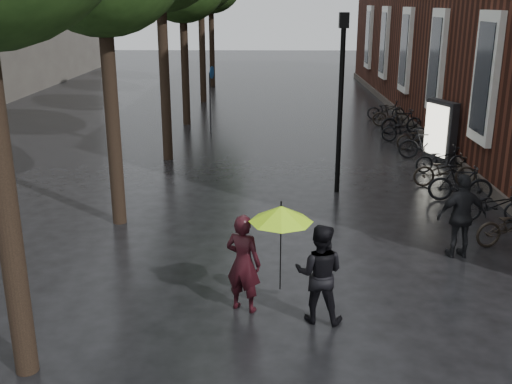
{
  "coord_description": "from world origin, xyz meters",
  "views": [
    {
      "loc": [
        -0.6,
        -6.29,
        5.01
      ],
      "look_at": [
        -0.82,
        5.24,
        1.34
      ],
      "focal_mm": 42.0,
      "sensor_mm": 36.0,
      "label": 1
    }
  ],
  "objects_px": {
    "ad_lightbox": "(440,131)",
    "person_burgundy": "(243,263)",
    "lamp_post": "(341,87)",
    "person_black": "(319,273)",
    "parked_bicycles": "(427,148)",
    "pedestrian_walking": "(462,216)"
  },
  "relations": [
    {
      "from": "person_burgundy",
      "to": "pedestrian_walking",
      "type": "distance_m",
      "value": 4.91
    },
    {
      "from": "person_burgundy",
      "to": "person_black",
      "type": "relative_size",
      "value": 1.02
    },
    {
      "from": "person_burgundy",
      "to": "parked_bicycles",
      "type": "distance_m",
      "value": 11.48
    },
    {
      "from": "person_black",
      "to": "parked_bicycles",
      "type": "height_order",
      "value": "person_black"
    },
    {
      "from": "person_burgundy",
      "to": "pedestrian_walking",
      "type": "relative_size",
      "value": 0.97
    },
    {
      "from": "person_black",
      "to": "ad_lightbox",
      "type": "height_order",
      "value": "ad_lightbox"
    },
    {
      "from": "pedestrian_walking",
      "to": "lamp_post",
      "type": "relative_size",
      "value": 0.37
    },
    {
      "from": "parked_bicycles",
      "to": "pedestrian_walking",
      "type": "bearing_deg",
      "value": -99.45
    },
    {
      "from": "person_black",
      "to": "ad_lightbox",
      "type": "distance_m",
      "value": 11.38
    },
    {
      "from": "ad_lightbox",
      "to": "person_burgundy",
      "type": "bearing_deg",
      "value": -142.38
    },
    {
      "from": "lamp_post",
      "to": "person_burgundy",
      "type": "bearing_deg",
      "value": -109.18
    },
    {
      "from": "parked_bicycles",
      "to": "lamp_post",
      "type": "xyz_separation_m",
      "value": [
        -3.3,
        -3.34,
        2.43
      ]
    },
    {
      "from": "person_burgundy",
      "to": "lamp_post",
      "type": "height_order",
      "value": "lamp_post"
    },
    {
      "from": "person_burgundy",
      "to": "parked_bicycles",
      "type": "relative_size",
      "value": 0.11
    },
    {
      "from": "ad_lightbox",
      "to": "lamp_post",
      "type": "distance_m",
      "value": 5.31
    },
    {
      "from": "person_black",
      "to": "parked_bicycles",
      "type": "xyz_separation_m",
      "value": [
        4.37,
        10.34,
        -0.38
      ]
    },
    {
      "from": "ad_lightbox",
      "to": "lamp_post",
      "type": "height_order",
      "value": "lamp_post"
    },
    {
      "from": "ad_lightbox",
      "to": "lamp_post",
      "type": "bearing_deg",
      "value": -159.15
    },
    {
      "from": "person_burgundy",
      "to": "person_black",
      "type": "distance_m",
      "value": 1.28
    },
    {
      "from": "parked_bicycles",
      "to": "ad_lightbox",
      "type": "relative_size",
      "value": 7.6
    },
    {
      "from": "ad_lightbox",
      "to": "lamp_post",
      "type": "relative_size",
      "value": 0.42
    },
    {
      "from": "person_burgundy",
      "to": "person_black",
      "type": "xyz_separation_m",
      "value": [
        1.24,
        -0.33,
        -0.02
      ]
    }
  ]
}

